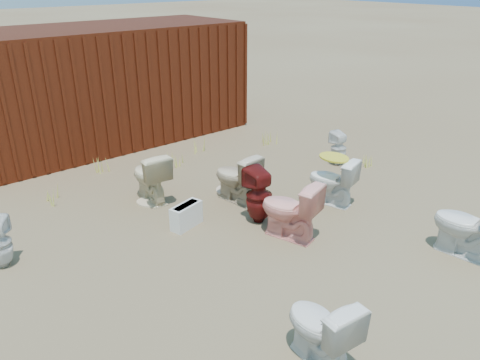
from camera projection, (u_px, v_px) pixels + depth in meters
ground at (266, 227)px, 6.79m from camera, size 100.00×100.00×0.00m
shipping_container at (102, 85)px, 9.95m from camera, size 6.00×2.40×2.40m
toilet_front_pink at (290, 210)px, 6.38m from camera, size 0.69×0.93×0.85m
toilet_front_c at (320, 329)px, 4.31m from camera, size 0.52×0.81×0.78m
toilet_front_maroon at (259, 196)px, 6.80m from camera, size 0.39×0.40×0.84m
toilet_front_e at (467, 226)px, 5.98m from camera, size 0.58×0.89×0.85m
toilet_back_beige_left at (150, 176)px, 7.45m from camera, size 0.54×0.85×0.83m
toilet_back_beige_right at (236, 177)px, 7.43m from camera, size 0.55×0.85×0.82m
toilet_back_yellowlid at (332, 181)px, 7.36m from camera, size 0.62×0.85×0.77m
toilet_back_e at (338, 148)px, 8.90m from camera, size 0.33×0.34×0.66m
yellow_lid at (334, 157)px, 7.20m from camera, size 0.39×0.49×0.02m
loose_tank at (186, 216)px, 6.75m from camera, size 0.53×0.32×0.35m
loose_lid_near at (228, 191)px, 7.90m from camera, size 0.52×0.59×0.02m
loose_lid_far at (151, 202)px, 7.52m from camera, size 0.58×0.59×0.02m
weed_clump_a at (55, 195)px, 7.44m from camera, size 0.36×0.36×0.29m
weed_clump_b at (176, 158)px, 8.99m from camera, size 0.32×0.32×0.25m
weed_clump_c at (268, 138)px, 10.07m from camera, size 0.36×0.36×0.27m
weed_clump_d at (100, 165)px, 8.64m from camera, size 0.30×0.30×0.28m
weed_clump_e at (198, 143)px, 9.64m from camera, size 0.34×0.34×0.33m
weed_clump_f at (366, 159)px, 8.93m from camera, size 0.28×0.28×0.25m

